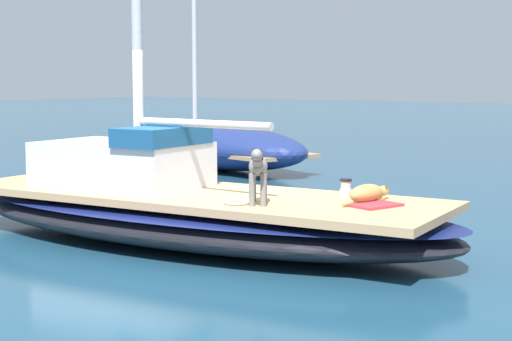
{
  "coord_description": "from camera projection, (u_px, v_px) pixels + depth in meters",
  "views": [
    {
      "loc": [
        -7.66,
        -6.7,
        2.12
      ],
      "look_at": [
        0.0,
        -1.0,
        1.01
      ],
      "focal_mm": 55.39,
      "sensor_mm": 36.0,
      "label": 1
    }
  ],
  "objects": [
    {
      "name": "coiled_rope",
      "position": [
        237.0,
        202.0,
        9.26
      ],
      "size": [
        0.32,
        0.32,
        0.04
      ],
      "primitive_type": "torus",
      "color": "beige",
      "rests_on": "sailboat_main"
    },
    {
      "name": "moored_boat_starboard_side",
      "position": [
        211.0,
        144.0,
        18.77
      ],
      "size": [
        3.47,
        6.56,
        8.1
      ],
      "color": "navy",
      "rests_on": "ground"
    },
    {
      "name": "sailboat_main",
      "position": [
        195.0,
        217.0,
        10.28
      ],
      "size": [
        3.31,
        7.47,
        0.66
      ],
      "color": "black",
      "rests_on": "ground"
    },
    {
      "name": "ground_plane",
      "position": [
        195.0,
        242.0,
        10.32
      ],
      "size": [
        120.0,
        120.0,
        0.0
      ],
      "primitive_type": "plane",
      "color": "navy"
    },
    {
      "name": "cabin_house",
      "position": [
        126.0,
        161.0,
        10.76
      ],
      "size": [
        1.64,
        2.36,
        0.84
      ],
      "color": "silver",
      "rests_on": "sailboat_main"
    },
    {
      "name": "deck_towel",
      "position": [
        376.0,
        205.0,
        9.07
      ],
      "size": [
        0.64,
        0.5,
        0.03
      ],
      "primitive_type": "cube",
      "rotation": [
        0.0,
        0.0,
        -0.28
      ],
      "color": "#C6333D",
      "rests_on": "sailboat_main"
    },
    {
      "name": "deck_winch",
      "position": [
        346.0,
        188.0,
        9.94
      ],
      "size": [
        0.16,
        0.16,
        0.21
      ],
      "color": "#B7B7BC",
      "rests_on": "sailboat_main"
    },
    {
      "name": "dog_tan",
      "position": [
        368.0,
        193.0,
        9.38
      ],
      "size": [
        0.95,
        0.3,
        0.22
      ],
      "color": "tan",
      "rests_on": "sailboat_main"
    },
    {
      "name": "dog_grey",
      "position": [
        258.0,
        169.0,
        9.18
      ],
      "size": [
        0.82,
        0.6,
        0.7
      ],
      "color": "gray",
      "rests_on": "sailboat_main"
    }
  ]
}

